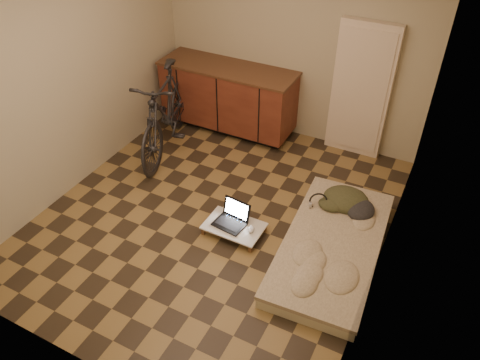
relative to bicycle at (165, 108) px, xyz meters
The scene contains 10 objects.
room_shell 1.65m from the bicycle, 36.37° to the right, with size 3.50×4.00×2.60m.
cabinets 0.94m from the bicycle, 61.23° to the left, with size 1.84×0.62×0.91m.
appliance_panel 2.41m from the bicycle, 26.16° to the left, with size 0.70×0.10×1.70m, color beige.
bicycle is the anchor object (origin of this frame).
futon 2.69m from the bicycle, 18.40° to the right, with size 1.02×1.94×0.16m.
clothing_pile 2.52m from the bicycle, ahead, with size 0.52×0.43×0.21m, color #33361F, non-canonical shape.
headphones 2.26m from the bicycle, 10.35° to the right, with size 0.21×0.20×0.14m, color black, non-canonical shape.
lap_desk 1.89m from the bicycle, 34.35° to the right, with size 0.62×0.40×0.10m.
laptop 1.82m from the bicycle, 34.06° to the right, with size 0.35×0.32×0.22m.
mouse 2.03m from the bicycle, 30.91° to the right, with size 0.06×0.11×0.04m, color silver.
Camera 1 is at (1.98, -3.28, 3.46)m, focal length 35.00 mm.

